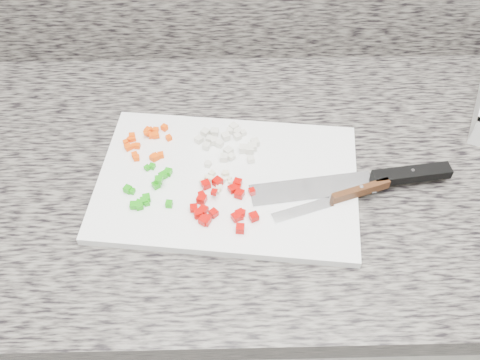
# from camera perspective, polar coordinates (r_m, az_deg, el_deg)

# --- Properties ---
(cabinet) EXTENTS (3.92, 0.62, 0.86)m
(cabinet) POSITION_cam_1_polar(r_m,az_deg,el_deg) (1.29, 3.69, -12.32)
(cabinet) COLOR white
(cabinet) RESTS_ON ground
(countertop) EXTENTS (3.96, 0.64, 0.04)m
(countertop) POSITION_cam_1_polar(r_m,az_deg,el_deg) (0.92, 5.07, 0.89)
(countertop) COLOR #68635B
(countertop) RESTS_ON cabinet
(cutting_board) EXTENTS (0.45, 0.33, 0.01)m
(cutting_board) POSITION_cam_1_polar(r_m,az_deg,el_deg) (0.87, -1.35, -0.16)
(cutting_board) COLOR white
(cutting_board) RESTS_ON countertop
(carrot_pile) EXTENTS (0.08, 0.09, 0.01)m
(carrot_pile) POSITION_cam_1_polar(r_m,az_deg,el_deg) (0.92, -9.88, 4.01)
(carrot_pile) COLOR #FC4C05
(carrot_pile) RESTS_ON cutting_board
(onion_pile) EXTENTS (0.11, 0.10, 0.01)m
(onion_pile) POSITION_cam_1_polar(r_m,az_deg,el_deg) (0.91, -1.11, 4.00)
(onion_pile) COLOR silver
(onion_pile) RESTS_ON cutting_board
(green_pepper_pile) EXTENTS (0.08, 0.09, 0.02)m
(green_pepper_pile) POSITION_cam_1_polar(r_m,az_deg,el_deg) (0.85, -9.66, -1.03)
(green_pepper_pile) COLOR #199C0E
(green_pepper_pile) RESTS_ON cutting_board
(red_pepper_pile) EXTENTS (0.11, 0.11, 0.02)m
(red_pepper_pile) POSITION_cam_1_polar(r_m,az_deg,el_deg) (0.82, -2.07, -2.66)
(red_pepper_pile) COLOR #B70502
(red_pepper_pile) RESTS_ON cutting_board
(garlic_pile) EXTENTS (0.05, 0.05, 0.01)m
(garlic_pile) POSITION_cam_1_polar(r_m,az_deg,el_deg) (0.86, -2.48, 0.03)
(garlic_pile) COLOR beige
(garlic_pile) RESTS_ON cutting_board
(chef_knife) EXTENTS (0.33, 0.08, 0.02)m
(chef_knife) POSITION_cam_1_polar(r_m,az_deg,el_deg) (0.88, 14.47, 0.09)
(chef_knife) COLOR white
(chef_knife) RESTS_ON cutting_board
(paring_knife) EXTENTS (0.19, 0.08, 0.02)m
(paring_knife) POSITION_cam_1_polar(r_m,az_deg,el_deg) (0.85, 11.25, -1.64)
(paring_knife) COLOR white
(paring_knife) RESTS_ON cutting_board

